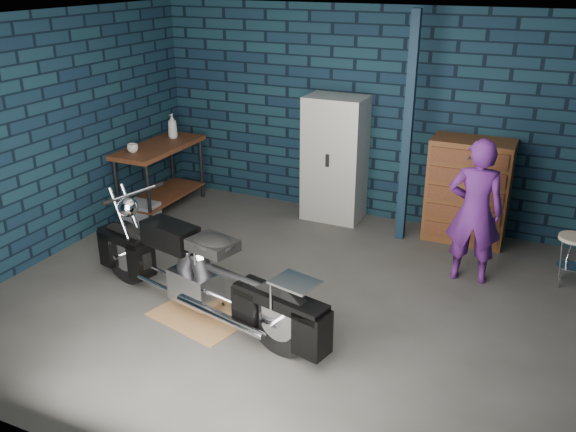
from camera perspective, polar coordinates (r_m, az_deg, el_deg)
name	(u,v)px	position (r m, az deg, el deg)	size (l,w,h in m)	color
ground	(295,301)	(6.19, 0.69, -7.95)	(6.00, 6.00, 0.00)	#4C4A47
room_walls	(320,102)	(5.97, 2.97, 10.57)	(6.02, 5.01, 2.71)	#0E1F31
support_post	(408,131)	(7.24, 11.14, 7.80)	(0.10, 0.10, 2.70)	#112336
workbench	(161,177)	(8.46, -11.78, 3.56)	(0.60, 1.40, 0.91)	brown
drip_mat	(202,315)	(6.01, -8.03, -9.16)	(0.90, 0.67, 0.01)	#996843
motorcycle	(199,266)	(5.75, -8.32, -4.61)	(2.45, 0.66, 1.08)	black
person	(475,211)	(6.56, 17.08, 0.41)	(0.57, 0.37, 1.56)	#5A1F77
storage_bin	(142,212)	(8.19, -13.51, 0.34)	(0.42, 0.30, 0.26)	gray
locker	(335,159)	(7.92, 4.39, 5.35)	(0.76, 0.54, 1.62)	beige
tool_chest	(468,191)	(7.59, 16.49, 2.26)	(0.94, 0.52, 1.26)	brown
shop_stool	(570,261)	(6.98, 24.87, -3.85)	(0.31, 0.31, 0.56)	#C4B194
cup_a	(133,148)	(8.05, -14.33, 6.17)	(0.14, 0.14, 0.11)	#C4B194
bottle	(172,126)	(8.61, -10.77, 8.28)	(0.13, 0.13, 0.34)	gray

